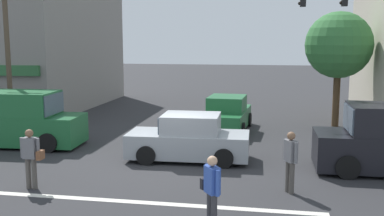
% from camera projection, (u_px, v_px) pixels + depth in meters
% --- Properties ---
extents(ground_plane, '(120.00, 120.00, 0.00)m').
position_uv_depth(ground_plane, '(174.00, 165.00, 14.73)').
color(ground_plane, '#2B2B2D').
extents(lane_marking_stripe, '(9.00, 0.24, 0.01)m').
position_uv_depth(lane_marking_stripe, '(145.00, 202.00, 11.32)').
color(lane_marking_stripe, silver).
rests_on(lane_marking_stripe, ground).
extents(street_tree, '(3.08, 3.08, 5.37)m').
position_uv_depth(street_tree, '(339.00, 45.00, 20.75)').
color(street_tree, '#4C3823').
rests_on(street_tree, ground).
extents(utility_pole_near_left, '(1.40, 0.22, 7.07)m').
position_uv_depth(utility_pole_near_left, '(8.00, 49.00, 19.65)').
color(utility_pole_near_left, brown).
rests_on(utility_pole_near_left, ground).
extents(traffic_light_mast, '(4.89, 0.25, 6.20)m').
position_uv_depth(traffic_light_mast, '(363.00, 37.00, 16.01)').
color(traffic_light_mast, '#47474C').
rests_on(traffic_light_mast, ground).
extents(sedan_waiting_far, '(4.16, 1.99, 1.58)m').
position_uv_depth(sedan_waiting_far, '(189.00, 139.00, 15.27)').
color(sedan_waiting_far, '#999EA3').
rests_on(sedan_waiting_far, ground).
extents(van_approaching_near, '(4.69, 2.23, 2.11)m').
position_uv_depth(van_approaching_near, '(20.00, 120.00, 17.28)').
color(van_approaching_near, '#1E6033').
rests_on(van_approaching_near, ground).
extents(sedan_crossing_center, '(2.07, 4.19, 1.58)m').
position_uv_depth(sedan_crossing_center, '(227.00, 115.00, 20.18)').
color(sedan_crossing_center, '#1E6033').
rests_on(sedan_crossing_center, ground).
extents(pedestrian_foreground_with_bag, '(0.50, 0.65, 1.67)m').
position_uv_depth(pedestrian_foreground_with_bag, '(212.00, 189.00, 9.50)').
color(pedestrian_foreground_with_bag, '#333338').
rests_on(pedestrian_foreground_with_bag, ground).
extents(pedestrian_mid_crossing, '(0.67, 0.29, 1.67)m').
position_uv_depth(pedestrian_mid_crossing, '(31.00, 155.00, 12.25)').
color(pedestrian_mid_crossing, '#4C4742').
rests_on(pedestrian_mid_crossing, ground).
extents(pedestrian_far_side, '(0.37, 0.50, 1.67)m').
position_uv_depth(pedestrian_far_side, '(290.00, 158.00, 11.92)').
color(pedestrian_far_side, '#4C4742').
rests_on(pedestrian_far_side, ground).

